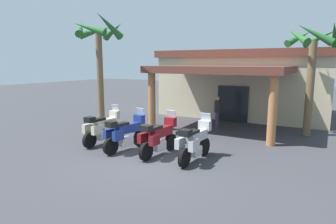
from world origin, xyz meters
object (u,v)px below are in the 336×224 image
at_px(motorcycle_maroon, 159,137).
at_px(motorcycle_silver, 195,142).
at_px(pedestrian, 217,110).
at_px(motorcycle_cream, 102,128).
at_px(palm_tree_near_portico, 312,55).
at_px(palm_tree_roadside, 98,46).
at_px(motorcycle_blue, 125,133).
at_px(motel_building, 246,82).

xyz_separation_m(motorcycle_maroon, motorcycle_silver, (1.45, 0.11, 0.00)).
bearing_deg(pedestrian, motorcycle_cream, 22.02).
distance_m(motorcycle_silver, pedestrian, 5.61).
xyz_separation_m(motorcycle_silver, palm_tree_near_portico, (2.84, 6.12, 3.10)).
height_order(motorcycle_maroon, palm_tree_roadside, palm_tree_roadside).
height_order(motorcycle_blue, motorcycle_silver, same).
distance_m(motorcycle_maroon, motorcycle_silver, 1.46).
bearing_deg(motel_building, palm_tree_roadside, -118.91).
bearing_deg(palm_tree_near_portico, motorcycle_silver, -114.90).
relative_size(motorcycle_cream, motorcycle_maroon, 1.00).
bearing_deg(motorcycle_cream, palm_tree_roadside, 45.64).
bearing_deg(motel_building, motorcycle_blue, -100.38).
distance_m(motorcycle_cream, palm_tree_near_portico, 9.98).
relative_size(motorcycle_silver, palm_tree_near_portico, 0.42).
height_order(motorcycle_cream, palm_tree_roadside, palm_tree_roadside).
xyz_separation_m(motorcycle_cream, palm_tree_near_portico, (7.20, 6.19, 3.10)).
bearing_deg(palm_tree_near_portico, motorcycle_maroon, -124.54).
relative_size(motorcycle_cream, palm_tree_near_portico, 0.42).
relative_size(motel_building, motorcycle_blue, 5.05).
bearing_deg(motorcycle_cream, pedestrian, -28.37).
xyz_separation_m(pedestrian, palm_tree_near_portico, (4.25, 0.71, 2.81)).
xyz_separation_m(motorcycle_silver, palm_tree_roadside, (-5.86, 1.41, 3.53)).
distance_m(motorcycle_blue, palm_tree_roadside, 4.91).
xyz_separation_m(motorcycle_blue, motorcycle_silver, (2.90, 0.29, 0.00)).
relative_size(motel_building, motorcycle_silver, 5.05).
height_order(motorcycle_cream, palm_tree_near_portico, palm_tree_near_portico).
relative_size(motel_building, motorcycle_cream, 5.05).
distance_m(motel_building, palm_tree_near_portico, 6.21).
bearing_deg(motorcycle_maroon, pedestrian, 2.46).
relative_size(motel_building, palm_tree_roadside, 1.95).
xyz_separation_m(motorcycle_silver, pedestrian, (-1.41, 5.42, 0.29)).
distance_m(pedestrian, palm_tree_roadside, 6.82).
bearing_deg(motorcycle_blue, palm_tree_roadside, 67.68).
distance_m(motorcycle_silver, palm_tree_near_portico, 7.43).
relative_size(motorcycle_cream, motorcycle_blue, 1.00).
xyz_separation_m(motel_building, palm_tree_near_portico, (4.28, -4.19, 1.64)).
relative_size(motorcycle_blue, pedestrian, 1.30).
bearing_deg(motel_building, pedestrian, -92.19).
height_order(pedestrian, palm_tree_near_portico, palm_tree_near_portico).
bearing_deg(palm_tree_roadside, motorcycle_cream, -44.25).
bearing_deg(pedestrian, palm_tree_roadside, 2.31).
bearing_deg(motel_building, motorcycle_cream, -108.21).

